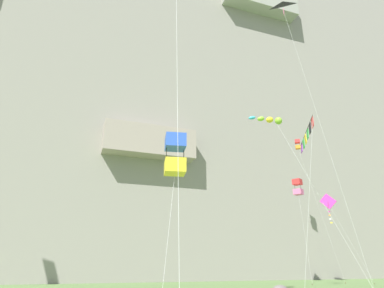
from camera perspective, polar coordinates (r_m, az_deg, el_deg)
cliff_face at (r=71.21m, az=-9.12°, el=12.47°), size 180.00×29.28×80.19m
kite_windsock_near_cliff at (r=26.86m, az=13.33°, el=3.95°), size 4.43×5.75×13.20m
kite_delta_high_right at (r=32.66m, az=15.51°, el=21.15°), size 4.23×2.84×23.85m
kite_box_mid_left at (r=48.07m, az=17.65°, el=-7.04°), size 2.53×3.71×13.24m
kite_banner_low_left at (r=21.88m, az=19.03°, el=0.82°), size 3.91×4.66×9.99m
kite_box_low_center at (r=52.70m, az=17.66°, el=-0.13°), size 2.27×4.28×20.01m
kite_box_mid_right at (r=17.82m, az=-2.90°, el=-1.82°), size 1.81×2.71×8.74m
kite_diamond_far_right at (r=51.71m, az=22.32°, el=-9.27°), size 1.37×6.07×11.89m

